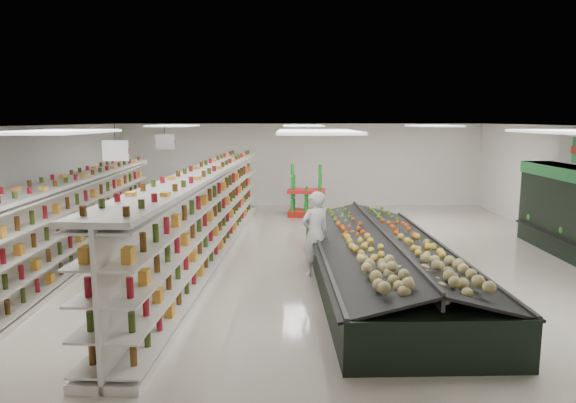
{
  "coord_description": "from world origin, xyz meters",
  "views": [
    {
      "loc": [
        -0.42,
        -11.97,
        3.34
      ],
      "look_at": [
        -0.46,
        0.97,
        1.28
      ],
      "focal_mm": 32.0,
      "sensor_mm": 36.0,
      "label": 1
    }
  ],
  "objects_px": {
    "shopper_main": "(315,234)",
    "gondola_center": "(206,219)",
    "produce_island": "(382,260)",
    "soda_endcap": "(306,193)",
    "gondola_left": "(68,228)",
    "shopper_background": "(205,208)"
  },
  "relations": [
    {
      "from": "shopper_main",
      "to": "gondola_center",
      "type": "bearing_deg",
      "value": -54.59
    },
    {
      "from": "produce_island",
      "to": "soda_endcap",
      "type": "relative_size",
      "value": 4.59
    },
    {
      "from": "gondola_center",
      "to": "shopper_main",
      "type": "relative_size",
      "value": 6.82
    },
    {
      "from": "gondola_left",
      "to": "soda_endcap",
      "type": "height_order",
      "value": "gondola_left"
    },
    {
      "from": "gondola_center",
      "to": "produce_island",
      "type": "distance_m",
      "value": 4.37
    },
    {
      "from": "shopper_main",
      "to": "shopper_background",
      "type": "height_order",
      "value": "shopper_main"
    },
    {
      "from": "produce_island",
      "to": "shopper_main",
      "type": "xyz_separation_m",
      "value": [
        -1.33,
        0.7,
        0.4
      ]
    },
    {
      "from": "gondola_left",
      "to": "shopper_background",
      "type": "distance_m",
      "value": 4.51
    },
    {
      "from": "gondola_center",
      "to": "soda_endcap",
      "type": "distance_m",
      "value": 6.25
    },
    {
      "from": "gondola_left",
      "to": "gondola_center",
      "type": "xyz_separation_m",
      "value": [
        3.0,
        0.78,
        0.06
      ]
    },
    {
      "from": "produce_island",
      "to": "soda_endcap",
      "type": "bearing_deg",
      "value": 99.59
    },
    {
      "from": "soda_endcap",
      "to": "shopper_main",
      "type": "bearing_deg",
      "value": -90.32
    },
    {
      "from": "gondola_left",
      "to": "shopper_main",
      "type": "relative_size",
      "value": 6.38
    },
    {
      "from": "produce_island",
      "to": "shopper_background",
      "type": "bearing_deg",
      "value": 131.72
    },
    {
      "from": "gondola_left",
      "to": "produce_island",
      "type": "xyz_separation_m",
      "value": [
        6.88,
        -1.16,
        -0.42
      ]
    },
    {
      "from": "gondola_left",
      "to": "gondola_center",
      "type": "height_order",
      "value": "gondola_center"
    },
    {
      "from": "shopper_background",
      "to": "gondola_center",
      "type": "bearing_deg",
      "value": -157.36
    },
    {
      "from": "gondola_left",
      "to": "shopper_background",
      "type": "height_order",
      "value": "gondola_left"
    },
    {
      "from": "soda_endcap",
      "to": "shopper_background",
      "type": "bearing_deg",
      "value": -138.81
    },
    {
      "from": "gondola_left",
      "to": "gondola_center",
      "type": "relative_size",
      "value": 0.94
    },
    {
      "from": "produce_island",
      "to": "shopper_background",
      "type": "height_order",
      "value": "shopper_background"
    },
    {
      "from": "produce_island",
      "to": "shopper_main",
      "type": "height_order",
      "value": "shopper_main"
    }
  ]
}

